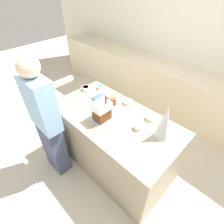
{
  "coord_description": "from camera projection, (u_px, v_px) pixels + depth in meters",
  "views": [
    {
      "loc": [
        1.1,
        -1.15,
        2.27
      ],
      "look_at": [
        -0.04,
        0.0,
        0.94
      ],
      "focal_mm": 28.0,
      "sensor_mm": 36.0,
      "label": 1
    }
  ],
  "objects": [
    {
      "name": "candy_bowl_behind_tray",
      "position": [
        113.0,
        98.0,
        2.38
      ],
      "size": [
        0.12,
        0.12,
        0.04
      ],
      "color": "white",
      "rests_on": "kitchen_island"
    },
    {
      "name": "cookbook",
      "position": [
        101.0,
        98.0,
        2.4
      ],
      "size": [
        0.19,
        0.17,
        0.02
      ],
      "color": "#3F598C",
      "rests_on": "kitchen_island"
    },
    {
      "name": "candy_bowl_far_right",
      "position": [
        151.0,
        118.0,
        2.07
      ],
      "size": [
        0.12,
        0.12,
        0.05
      ],
      "color": "white",
      "rests_on": "kitchen_island"
    },
    {
      "name": "decorative_tree",
      "position": [
        165.0,
        122.0,
        1.74
      ],
      "size": [
        0.15,
        0.15,
        0.41
      ],
      "color": "silver",
      "rests_on": "kitchen_island"
    },
    {
      "name": "wall_back",
      "position": [
        196.0,
        43.0,
        2.92
      ],
      "size": [
        8.0,
        0.05,
        2.6
      ],
      "color": "white",
      "rests_on": "ground_plane"
    },
    {
      "name": "baking_tray",
      "position": [
        102.0,
        119.0,
        2.08
      ],
      "size": [
        0.41,
        0.27,
        0.01
      ],
      "color": "#9E9EA8",
      "rests_on": "kitchen_island"
    },
    {
      "name": "mug",
      "position": [
        114.0,
        101.0,
        2.28
      ],
      "size": [
        0.07,
        0.07,
        0.09
      ],
      "color": "#B24238",
      "rests_on": "kitchen_island"
    },
    {
      "name": "candy_bowl_center_rear",
      "position": [
        138.0,
        127.0,
        1.94
      ],
      "size": [
        0.09,
        0.09,
        0.05
      ],
      "color": "white",
      "rests_on": "kitchen_island"
    },
    {
      "name": "gingerbread_house",
      "position": [
        102.0,
        111.0,
        2.0
      ],
      "size": [
        0.16,
        0.2,
        0.33
      ],
      "color": "brown",
      "rests_on": "baking_tray"
    },
    {
      "name": "candy_bowl_near_tray_left",
      "position": [
        86.0,
        88.0,
        2.57
      ],
      "size": [
        0.11,
        0.11,
        0.05
      ],
      "color": "white",
      "rests_on": "kitchen_island"
    },
    {
      "name": "back_cabinet_block",
      "position": [
        175.0,
        93.0,
        3.28
      ],
      "size": [
        6.0,
        0.6,
        0.91
      ],
      "color": "beige",
      "rests_on": "ground_plane"
    },
    {
      "name": "candy_bowl_far_left",
      "position": [
        101.0,
        87.0,
        2.6
      ],
      "size": [
        0.1,
        0.1,
        0.05
      ],
      "color": "white",
      "rests_on": "kitchen_island"
    },
    {
      "name": "ground_plane",
      "position": [
        114.0,
        161.0,
        2.67
      ],
      "size": [
        12.0,
        12.0,
        0.0
      ],
      "primitive_type": "plane",
      "color": "beige"
    },
    {
      "name": "candy_bowl_near_tray_right",
      "position": [
        128.0,
        102.0,
        2.32
      ],
      "size": [
        0.13,
        0.13,
        0.04
      ],
      "color": "white",
      "rests_on": "kitchen_island"
    },
    {
      "name": "person",
      "position": [
        47.0,
        122.0,
        2.07
      ],
      "size": [
        0.44,
        0.55,
        1.68
      ],
      "color": "#424C6B",
      "rests_on": "ground_plane"
    },
    {
      "name": "kitchen_island",
      "position": [
        114.0,
        141.0,
        2.39
      ],
      "size": [
        1.65,
        0.86,
        0.88
      ],
      "color": "gray",
      "rests_on": "ground_plane"
    }
  ]
}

